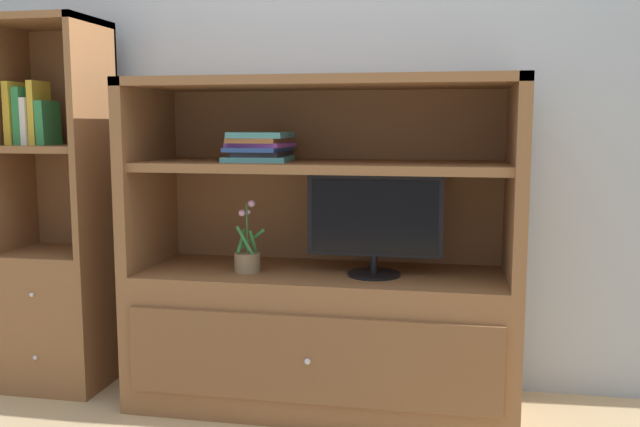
{
  "coord_description": "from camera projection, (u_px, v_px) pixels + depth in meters",
  "views": [
    {
      "loc": [
        0.53,
        -2.37,
        1.18
      ],
      "look_at": [
        0.0,
        0.35,
        0.82
      ],
      "focal_mm": 38.68,
      "sensor_mm": 36.0,
      "label": 1
    }
  ],
  "objects": [
    {
      "name": "magazine_stack",
      "position": [
        260.0,
        147.0,
        2.86
      ],
      "size": [
        0.29,
        0.35,
        0.12
      ],
      "color": "teal",
      "rests_on": "media_console"
    },
    {
      "name": "painted_rear_wall",
      "position": [
        337.0,
        76.0,
        3.11
      ],
      "size": [
        6.0,
        0.1,
        2.8
      ],
      "primitive_type": "cube",
      "color": "#9EA8B2",
      "rests_on": "ground_plane"
    },
    {
      "name": "upright_book_row",
      "position": [
        32.0,
        117.0,
        3.04
      ],
      "size": [
        0.18,
        0.18,
        0.28
      ],
      "color": "gold",
      "rests_on": "bookshelf_tall"
    },
    {
      "name": "tv_monitor",
      "position": [
        374.0,
        223.0,
        2.77
      ],
      "size": [
        0.55,
        0.21,
        0.41
      ],
      "color": "black",
      "rests_on": "media_console"
    },
    {
      "name": "potted_plant",
      "position": [
        247.0,
        258.0,
        2.86
      ],
      "size": [
        0.14,
        0.11,
        0.3
      ],
      "color": "#8C7251",
      "rests_on": "media_console"
    },
    {
      "name": "bookshelf_tall",
      "position": [
        58.0,
        266.0,
        3.12
      ],
      "size": [
        0.46,
        0.4,
        1.64
      ],
      "color": "brown",
      "rests_on": "ground_plane"
    },
    {
      "name": "media_console",
      "position": [
        323.0,
        301.0,
        2.9
      ],
      "size": [
        1.59,
        0.59,
        1.37
      ],
      "color": "brown",
      "rests_on": "ground_plane"
    }
  ]
}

